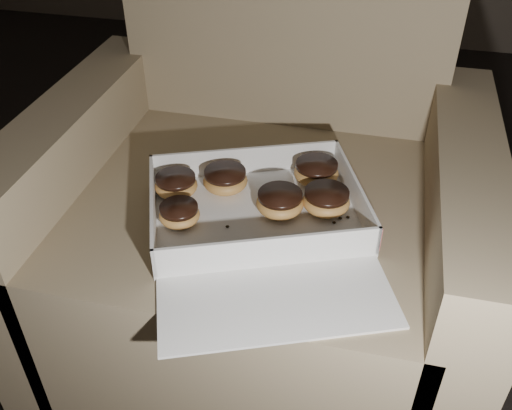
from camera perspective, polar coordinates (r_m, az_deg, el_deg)
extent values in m
cube|color=#877456|center=(1.31, -0.09, -5.93)|extent=(0.74, 0.74, 0.43)
cube|color=#877456|center=(1.35, 3.41, 19.42)|extent=(0.74, 0.14, 0.54)
cube|color=#877456|center=(1.39, -16.41, -0.92)|extent=(0.12, 0.74, 0.58)
cube|color=#877456|center=(1.26, 18.13, -6.13)|extent=(0.12, 0.74, 0.58)
cube|color=white|center=(1.10, 0.00, -1.00)|extent=(0.47, 0.42, 0.01)
cube|color=white|center=(1.19, -1.04, 4.51)|extent=(0.37, 0.15, 0.06)
cube|color=white|center=(0.97, 1.28, -4.68)|extent=(0.37, 0.15, 0.06)
cube|color=white|center=(1.07, -10.26, -0.54)|extent=(0.11, 0.27, 0.06)
cube|color=white|center=(1.11, 9.84, 1.28)|extent=(0.11, 0.27, 0.06)
cube|color=#BA4B4C|center=(1.12, 10.06, 1.30)|extent=(0.11, 0.27, 0.05)
cube|color=white|center=(0.93, 2.13, -9.71)|extent=(0.42, 0.30, 0.01)
ellipsoid|color=#D19049|center=(1.17, 6.04, 3.22)|extent=(0.09, 0.09, 0.04)
cylinder|color=black|center=(1.16, 6.10, 4.00)|extent=(0.09, 0.09, 0.01)
ellipsoid|color=#D19049|center=(1.09, 7.03, 0.36)|extent=(0.09, 0.09, 0.04)
cylinder|color=black|center=(1.08, 7.10, 1.16)|extent=(0.08, 0.08, 0.01)
ellipsoid|color=#D19049|center=(1.07, -7.66, -0.99)|extent=(0.08, 0.08, 0.04)
cylinder|color=black|center=(1.06, -7.73, -0.31)|extent=(0.07, 0.07, 0.01)
ellipsoid|color=#D19049|center=(1.08, 2.40, 0.17)|extent=(0.09, 0.09, 0.04)
cylinder|color=black|center=(1.07, 2.43, 0.98)|extent=(0.08, 0.08, 0.01)
ellipsoid|color=#D19049|center=(1.14, -7.98, 1.92)|extent=(0.08, 0.08, 0.04)
cylinder|color=black|center=(1.13, -8.05, 2.65)|extent=(0.08, 0.08, 0.01)
ellipsoid|color=#D19049|center=(1.15, -3.09, 2.45)|extent=(0.09, 0.09, 0.04)
cylinder|color=black|center=(1.13, -3.12, 3.24)|extent=(0.08, 0.08, 0.01)
ellipsoid|color=black|center=(1.09, 9.18, -1.20)|extent=(0.01, 0.01, 0.00)
ellipsoid|color=black|center=(1.08, 7.81, -1.74)|extent=(0.01, 0.01, 0.00)
ellipsoid|color=black|center=(1.06, -2.88, -2.16)|extent=(0.01, 0.01, 0.00)
ellipsoid|color=black|center=(1.09, 8.42, -1.31)|extent=(0.01, 0.01, 0.00)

